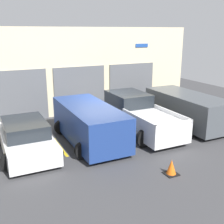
{
  "coord_description": "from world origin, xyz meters",
  "views": [
    {
      "loc": [
        -5.61,
        -12.62,
        4.84
      ],
      "look_at": [
        0.0,
        -1.01,
        1.1
      ],
      "focal_mm": 45.0,
      "sensor_mm": 36.0,
      "label": 1
    }
  ],
  "objects_px": {
    "sedan_side": "(186,108)",
    "van_right": "(89,123)",
    "sedan_white": "(26,138)",
    "traffic_cone": "(171,168)",
    "pickup_truck": "(139,115)"
  },
  "relations": [
    {
      "from": "sedan_side",
      "to": "van_right",
      "type": "height_order",
      "value": "same"
    },
    {
      "from": "sedan_white",
      "to": "sedan_side",
      "type": "xyz_separation_m",
      "value": [
        8.25,
        -0.02,
        0.27
      ]
    },
    {
      "from": "van_right",
      "to": "traffic_cone",
      "type": "bearing_deg",
      "value": -69.98
    },
    {
      "from": "pickup_truck",
      "to": "sedan_side",
      "type": "bearing_deg",
      "value": -5.97
    },
    {
      "from": "pickup_truck",
      "to": "traffic_cone",
      "type": "distance_m",
      "value": 4.56
    },
    {
      "from": "pickup_truck",
      "to": "sedan_side",
      "type": "xyz_separation_m",
      "value": [
        2.75,
        -0.29,
        0.08
      ]
    },
    {
      "from": "pickup_truck",
      "to": "sedan_white",
      "type": "relative_size",
      "value": 1.19
    },
    {
      "from": "sedan_side",
      "to": "van_right",
      "type": "bearing_deg",
      "value": 180.0
    },
    {
      "from": "van_right",
      "to": "sedan_white",
      "type": "bearing_deg",
      "value": 179.51
    },
    {
      "from": "sedan_side",
      "to": "traffic_cone",
      "type": "xyz_separation_m",
      "value": [
        -4.02,
        -4.05,
        -0.65
      ]
    },
    {
      "from": "pickup_truck",
      "to": "van_right",
      "type": "height_order",
      "value": "pickup_truck"
    },
    {
      "from": "van_right",
      "to": "sedan_side",
      "type": "bearing_deg",
      "value": -0.0
    },
    {
      "from": "pickup_truck",
      "to": "traffic_cone",
      "type": "relative_size",
      "value": 9.2
    },
    {
      "from": "pickup_truck",
      "to": "van_right",
      "type": "distance_m",
      "value": 2.77
    },
    {
      "from": "sedan_white",
      "to": "van_right",
      "type": "height_order",
      "value": "van_right"
    }
  ]
}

